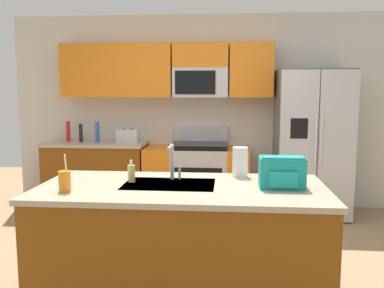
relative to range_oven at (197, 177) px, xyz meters
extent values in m
plane|color=#997A56|center=(0.03, -1.80, -0.44)|extent=(9.00, 9.00, 0.00)
cube|color=beige|center=(0.03, 0.35, 0.86)|extent=(5.20, 0.10, 2.60)
cube|color=orange|center=(-1.47, 0.14, 1.41)|extent=(0.70, 0.32, 0.70)
cube|color=orange|center=(-0.73, 0.14, 1.41)|extent=(0.78, 0.32, 0.70)
cube|color=orange|center=(0.70, 0.14, 1.41)|extent=(0.56, 0.32, 0.70)
cube|color=#B7BABF|center=(0.04, 0.14, 1.25)|extent=(0.72, 0.32, 0.38)
cube|color=black|center=(-0.02, -0.03, 1.25)|extent=(0.52, 0.01, 0.30)
cube|color=orange|center=(0.04, 0.14, 1.60)|extent=(0.72, 0.32, 0.32)
cube|color=brown|center=(-1.36, 0.00, -0.01)|extent=(1.32, 0.60, 0.86)
cube|color=tan|center=(-1.36, 0.00, 0.44)|extent=(1.35, 0.63, 0.04)
cube|color=#B7BABF|center=(0.04, 0.00, -0.02)|extent=(0.72, 0.60, 0.84)
cube|color=black|center=(0.04, -0.31, 0.01)|extent=(0.60, 0.01, 0.36)
cube|color=black|center=(0.04, 0.00, 0.43)|extent=(0.72, 0.60, 0.06)
cube|color=#B7BABF|center=(0.04, 0.27, 0.56)|extent=(0.72, 0.06, 0.20)
cube|color=orange|center=(-0.50, 0.00, -0.02)|extent=(0.36, 0.60, 0.84)
cube|color=orange|center=(0.54, 0.00, -0.02)|extent=(0.28, 0.60, 0.84)
cube|color=#4C4F54|center=(1.46, -0.05, 0.48)|extent=(0.90, 0.70, 1.85)
cube|color=#B7BABF|center=(1.24, -0.42, 0.48)|extent=(0.44, 0.04, 1.81)
cube|color=#B7BABF|center=(1.69, -0.42, 0.48)|extent=(0.44, 0.04, 1.81)
cylinder|color=silver|center=(1.43, -0.45, 0.57)|extent=(0.02, 0.02, 0.60)
cylinder|color=silver|center=(1.49, -0.45, 0.57)|extent=(0.02, 0.02, 0.60)
cube|color=black|center=(1.24, -0.44, 0.70)|extent=(0.20, 0.00, 0.24)
cube|color=brown|center=(0.07, -2.41, -0.01)|extent=(2.07, 0.95, 0.86)
cube|color=tan|center=(0.07, -2.41, 0.44)|extent=(2.11, 0.99, 0.04)
cube|color=#B7BABF|center=(-0.03, -2.36, 0.44)|extent=(0.68, 0.44, 0.03)
cube|color=#B7BABF|center=(-0.91, -0.05, 0.55)|extent=(0.28, 0.16, 0.18)
cube|color=black|center=(-0.96, -0.05, 0.63)|extent=(0.03, 0.11, 0.01)
cube|color=black|center=(-0.86, -0.05, 0.63)|extent=(0.03, 0.11, 0.01)
cylinder|color=black|center=(-1.56, 0.00, 0.58)|extent=(0.05, 0.05, 0.24)
cylinder|color=blue|center=(-1.33, -0.01, 0.59)|extent=(0.06, 0.06, 0.27)
cylinder|color=red|center=(-1.76, 0.05, 0.59)|extent=(0.06, 0.06, 0.28)
cylinder|color=#B7BABF|center=(-0.03, -2.19, 0.60)|extent=(0.03, 0.03, 0.28)
cylinder|color=#B7BABF|center=(-0.03, -2.29, 0.73)|extent=(0.02, 0.20, 0.02)
cylinder|color=#B7BABF|center=(0.03, -2.19, 0.51)|extent=(0.02, 0.02, 0.10)
cylinder|color=orange|center=(-0.72, -2.65, 0.53)|extent=(0.08, 0.08, 0.14)
cylinder|color=white|center=(-0.71, -2.65, 0.65)|extent=(0.01, 0.03, 0.14)
cylinder|color=#D8CC66|center=(-0.33, -2.31, 0.52)|extent=(0.06, 0.06, 0.13)
cylinder|color=white|center=(-0.33, -2.31, 0.61)|extent=(0.02, 0.02, 0.04)
cylinder|color=white|center=(0.51, -2.04, 0.58)|extent=(0.12, 0.12, 0.24)
cube|color=teal|center=(0.79, -2.39, 0.57)|extent=(0.32, 0.20, 0.22)
cube|color=#157D79|center=(0.79, -2.41, 0.67)|extent=(0.30, 0.14, 0.03)
cube|color=teal|center=(0.79, -2.50, 0.54)|extent=(0.20, 0.03, 0.11)
camera|label=1|loc=(0.40, -5.36, 1.16)|focal=38.63mm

